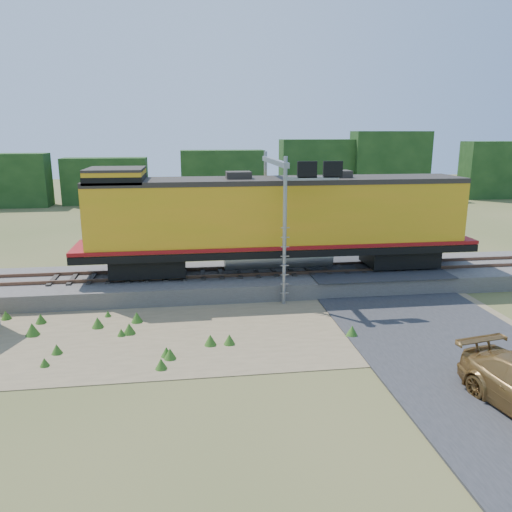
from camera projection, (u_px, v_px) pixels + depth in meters
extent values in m
plane|color=#475123|center=(254.00, 333.00, 19.78)|extent=(140.00, 140.00, 0.00)
cube|color=slate|center=(239.00, 280.00, 25.45)|extent=(70.00, 5.00, 0.80)
cube|color=brown|center=(240.00, 275.00, 24.64)|extent=(70.00, 0.10, 0.16)
cube|color=brown|center=(237.00, 267.00, 26.03)|extent=(70.00, 0.10, 0.16)
cube|color=#8C7754|center=(203.00, 331.00, 19.99)|extent=(26.00, 8.00, 0.03)
cube|color=#38383A|center=(370.00, 267.00, 26.27)|extent=(7.00, 5.20, 0.06)
cube|color=#38383A|center=(302.00, 226.00, 41.84)|extent=(7.00, 24.00, 0.08)
cube|color=#153312|center=(209.00, 173.00, 55.52)|extent=(36.00, 3.00, 6.50)
cube|color=black|center=(149.00, 264.00, 24.61)|extent=(3.60, 2.30, 0.90)
cube|color=black|center=(399.00, 256.00, 26.34)|extent=(3.60, 2.30, 0.90)
cube|color=black|center=(278.00, 248.00, 25.32)|extent=(20.00, 3.00, 0.36)
cylinder|color=gray|center=(278.00, 257.00, 25.44)|extent=(5.50, 1.20, 1.20)
cube|color=orange|center=(279.00, 214.00, 24.90)|extent=(18.50, 2.90, 3.10)
cube|color=maroon|center=(278.00, 242.00, 25.25)|extent=(20.00, 3.05, 0.18)
cube|color=#28231E|center=(279.00, 180.00, 24.50)|extent=(18.50, 2.95, 0.24)
cube|color=orange|center=(116.00, 178.00, 23.41)|extent=(2.60, 2.90, 0.70)
cube|color=#28231E|center=(115.00, 169.00, 23.32)|extent=(2.60, 2.95, 0.12)
cube|color=black|center=(116.00, 179.00, 23.42)|extent=(2.65, 2.95, 0.35)
cube|color=maroon|center=(87.00, 226.00, 23.76)|extent=(0.10, 2.00, 1.20)
cube|color=#28231E|center=(239.00, 176.00, 24.18)|extent=(1.20, 1.00, 0.45)
cube|color=#28231E|center=(338.00, 175.00, 24.84)|extent=(1.20, 1.00, 0.45)
cylinder|color=gray|center=(285.00, 233.00, 22.28)|extent=(0.17, 0.17, 6.74)
cylinder|color=gray|center=(265.00, 213.00, 27.66)|extent=(0.17, 0.17, 6.74)
cube|color=gray|center=(274.00, 162.00, 24.25)|extent=(0.24, 6.20, 0.24)
cube|color=gray|center=(311.00, 178.00, 21.85)|extent=(2.50, 0.14, 0.14)
cube|color=black|center=(307.00, 170.00, 21.73)|extent=(0.87, 0.14, 0.72)
cube|color=black|center=(333.00, 169.00, 21.88)|extent=(0.87, 0.14, 0.72)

